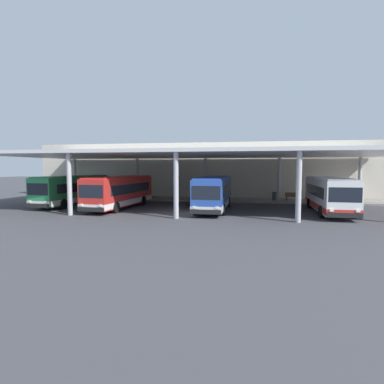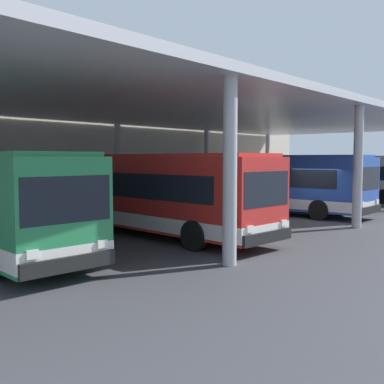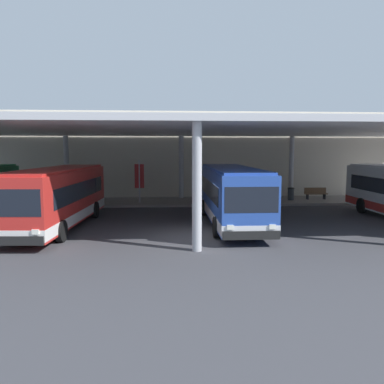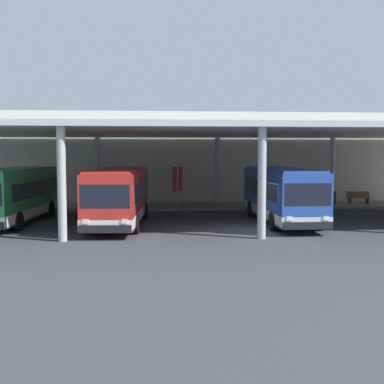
# 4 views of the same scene
# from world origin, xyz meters

# --- Properties ---
(ground_plane) EXTENTS (200.00, 200.00, 0.00)m
(ground_plane) POSITION_xyz_m (0.00, 0.00, 0.00)
(ground_plane) COLOR #3D3D42
(platform_kerb) EXTENTS (42.00, 4.50, 0.18)m
(platform_kerb) POSITION_xyz_m (0.00, 11.75, 0.09)
(platform_kerb) COLOR gray
(platform_kerb) RESTS_ON ground
(station_building_facade) EXTENTS (48.00, 1.60, 7.34)m
(station_building_facade) POSITION_xyz_m (0.00, 15.00, 3.67)
(station_building_facade) COLOR beige
(station_building_facade) RESTS_ON ground
(canopy_shelter) EXTENTS (40.00, 17.00, 5.55)m
(canopy_shelter) POSITION_xyz_m (0.00, 5.50, 5.29)
(canopy_shelter) COLOR silver
(canopy_shelter) RESTS_ON ground
(bus_nearest_bay) EXTENTS (3.33, 10.69, 3.17)m
(bus_nearest_bay) POSITION_xyz_m (-13.07, 4.22, 1.66)
(bus_nearest_bay) COLOR #28844C
(bus_nearest_bay) RESTS_ON ground
(bus_second_bay) EXTENTS (3.20, 10.67, 3.17)m
(bus_second_bay) POSITION_xyz_m (-6.98, 2.68, 1.66)
(bus_second_bay) COLOR red
(bus_second_bay) RESTS_ON ground
(bus_middle_bay) EXTENTS (2.78, 10.55, 3.17)m
(bus_middle_bay) POSITION_xyz_m (2.36, 3.00, 1.66)
(bus_middle_bay) COLOR #284CA8
(bus_middle_bay) RESTS_ON ground
(bus_far_bay) EXTENTS (2.89, 10.58, 3.17)m
(bus_far_bay) POSITION_xyz_m (12.69, 3.15, 1.66)
(bus_far_bay) COLOR white
(bus_far_bay) RESTS_ON ground
(bench_waiting) EXTENTS (1.80, 0.45, 0.92)m
(bench_waiting) POSITION_xyz_m (10.75, 11.82, 0.66)
(bench_waiting) COLOR brown
(bench_waiting) RESTS_ON platform_kerb
(trash_bin) EXTENTS (0.52, 0.52, 0.98)m
(trash_bin) POSITION_xyz_m (8.58, 11.42, 0.68)
(trash_bin) COLOR #33383D
(trash_bin) RESTS_ON platform_kerb
(banner_sign) EXTENTS (0.70, 0.12, 3.20)m
(banner_sign) POSITION_xyz_m (-3.26, 10.94, 1.98)
(banner_sign) COLOR #B2B2B7
(banner_sign) RESTS_ON platform_kerb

